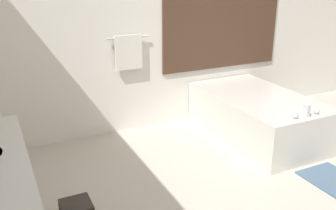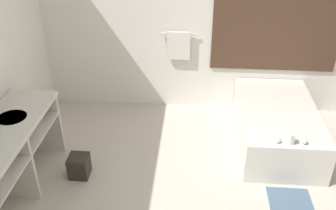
% 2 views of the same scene
% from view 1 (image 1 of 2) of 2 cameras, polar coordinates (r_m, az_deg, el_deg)
% --- Properties ---
extents(wall_back_with_blinds, '(7.40, 0.13, 2.70)m').
position_cam_1_polar(wall_back_with_blinds, '(4.49, -2.42, 13.15)').
color(wall_back_with_blinds, white).
rests_on(wall_back_with_blinds, ground_plane).
extents(bathtub, '(0.94, 1.64, 0.62)m').
position_cam_1_polar(bathtub, '(4.53, 13.50, -1.29)').
color(bathtub, silver).
rests_on(bathtub, ground_plane).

